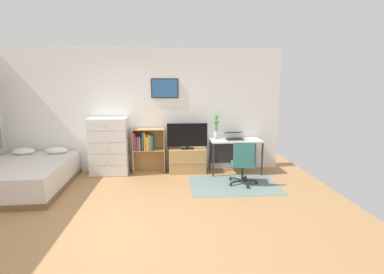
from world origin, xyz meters
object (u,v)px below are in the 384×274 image
bed (26,176)px  television (187,136)px  desk (235,145)px  computer_mouse (246,139)px  tv_stand (187,160)px  bamboo_vase (216,127)px  office_chair (243,162)px  bookshelf (147,147)px  laptop (234,136)px  dresser (109,146)px

bed → television: bearing=12.1°
desk → computer_mouse: 0.30m
desk → tv_stand: bearing=179.3°
television → bamboo_vase: 0.68m
desk → office_chair: size_ratio=1.29×
bookshelf → office_chair: size_ratio=1.14×
tv_stand → office_chair: bearing=-41.8°
television → laptop: 1.03m
office_chair → bamboo_vase: bamboo_vase is taller
bed → laptop: (4.09, 0.78, 0.55)m
tv_stand → bed: bearing=-165.4°
television → desk: 1.07m
tv_stand → television: (0.00, -0.02, 0.55)m
bookshelf → computer_mouse: bearing=-4.9°
television → laptop: television is taller
laptop → computer_mouse: size_ratio=4.08×
dresser → television: bearing=-0.2°
television → bamboo_vase: (0.65, 0.09, 0.18)m
dresser → laptop: bearing=-0.1°
tv_stand → bamboo_vase: 0.98m
bookshelf → office_chair: 2.13m
office_chair → bamboo_vase: size_ratio=1.64×
dresser → office_chair: (2.70, -0.89, -0.16)m
dresser → television: (1.68, -0.01, 0.20)m
laptop → bamboo_vase: 0.44m
dresser → tv_stand: bearing=0.5°
tv_stand → laptop: bearing=-1.1°
bed → desk: desk is taller
bed → bookshelf: bookshelf is taller
dresser → computer_mouse: bearing=-2.4°
office_chair → television: bearing=149.3°
desk → office_chair: bearing=-92.0°
bed → bamboo_vase: 3.87m
desk → laptop: size_ratio=2.61×
desk → laptop: 0.20m
tv_stand → office_chair: 1.38m
tv_stand → computer_mouse: size_ratio=7.74×
television → bamboo_vase: bamboo_vase is taller
tv_stand → laptop: laptop is taller
bookshelf → bamboo_vase: 1.59m
bookshelf → laptop: size_ratio=2.30×
television → desk: (1.05, 0.01, -0.22)m
bookshelf → laptop: bearing=-2.0°
dresser → bamboo_vase: size_ratio=2.35×
television → bamboo_vase: bearing=8.2°
bed → television: television is taller
dresser → laptop: (2.71, -0.00, 0.19)m
bookshelf → laptop: bookshelf is taller
bed → tv_stand: bearing=12.5°
bed → computer_mouse: computer_mouse is taller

